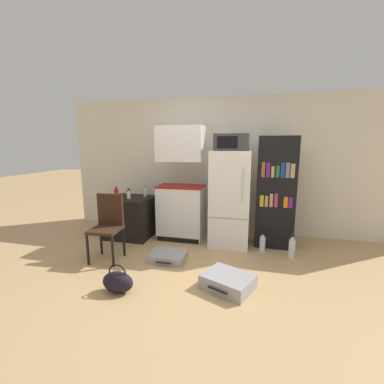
{
  "coord_description": "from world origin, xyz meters",
  "views": [
    {
      "loc": [
        0.63,
        -2.81,
        1.63
      ],
      "look_at": [
        -0.27,
        0.85,
        0.94
      ],
      "focal_mm": 24.0,
      "sensor_mm": 36.0,
      "label": 1
    }
  ],
  "objects": [
    {
      "name": "suitcase_small_flat",
      "position": [
        0.38,
        -0.07,
        0.08
      ],
      "size": [
        0.67,
        0.61,
        0.16
      ],
      "rotation": [
        0.0,
        0.0,
        -0.41
      ],
      "color": "#99999E",
      "rests_on": "ground_plane"
    },
    {
      "name": "bottle_clear_short",
      "position": [
        -1.28,
        1.41,
        0.79
      ],
      "size": [
        0.06,
        0.06,
        0.18
      ],
      "color": "silver",
      "rests_on": "side_table"
    },
    {
      "name": "bottle_milk_white",
      "position": [
        -1.48,
        1.17,
        0.78
      ],
      "size": [
        0.07,
        0.07,
        0.15
      ],
      "color": "white",
      "rests_on": "side_table"
    },
    {
      "name": "water_bottle_front",
      "position": [
        0.79,
        1.11,
        0.12
      ],
      "size": [
        0.09,
        0.09,
        0.29
      ],
      "color": "silver",
      "rests_on": "ground_plane"
    },
    {
      "name": "side_table",
      "position": [
        -1.51,
        1.25,
        0.36
      ],
      "size": [
        0.77,
        0.69,
        0.71
      ],
      "color": "black",
      "rests_on": "ground_plane"
    },
    {
      "name": "handbag",
      "position": [
        -0.81,
        -0.45,
        0.12
      ],
      "size": [
        0.36,
        0.2,
        0.33
      ],
      "color": "black",
      "rests_on": "ground_plane"
    },
    {
      "name": "refrigerator",
      "position": [
        0.26,
        1.3,
        0.77
      ],
      "size": [
        0.63,
        0.63,
        1.54
      ],
      "color": "white",
      "rests_on": "ground_plane"
    },
    {
      "name": "water_bottle_middle",
      "position": [
        1.2,
        0.97,
        0.15
      ],
      "size": [
        0.09,
        0.09,
        0.35
      ],
      "color": "silver",
      "rests_on": "ground_plane"
    },
    {
      "name": "microwave",
      "position": [
        0.26,
        1.3,
        1.67
      ],
      "size": [
        0.53,
        0.42,
        0.26
      ],
      "color": "#333333",
      "rests_on": "refrigerator"
    },
    {
      "name": "kitchen_hutch",
      "position": [
        -0.6,
        1.37,
        0.88
      ],
      "size": [
        0.79,
        0.47,
        1.94
      ],
      "color": "white",
      "rests_on": "ground_plane"
    },
    {
      "name": "wall_back",
      "position": [
        0.2,
        2.0,
        1.24
      ],
      "size": [
        6.4,
        0.1,
        2.48
      ],
      "color": "silver",
      "rests_on": "ground_plane"
    },
    {
      "name": "ground_plane",
      "position": [
        0.0,
        0.0,
        0.0
      ],
      "size": [
        24.0,
        24.0,
        0.0
      ],
      "primitive_type": "plane",
      "color": "tan"
    },
    {
      "name": "suitcase_large_flat",
      "position": [
        -0.53,
        0.47,
        0.05
      ],
      "size": [
        0.51,
        0.44,
        0.11
      ],
      "rotation": [
        0.0,
        0.0,
        0.02
      ],
      "color": "#99999E",
      "rests_on": "ground_plane"
    },
    {
      "name": "chair",
      "position": [
        -1.39,
        0.35,
        0.55
      ],
      "size": [
        0.43,
        0.44,
        0.94
      ],
      "rotation": [
        0.0,
        0.0,
        0.09
      ],
      "color": "black",
      "rests_on": "ground_plane"
    },
    {
      "name": "bottle_amber_beer",
      "position": [
        -1.55,
        1.29,
        0.78
      ],
      "size": [
        0.08,
        0.08,
        0.16
      ],
      "color": "brown",
      "rests_on": "side_table"
    },
    {
      "name": "bottle_ketchup_red",
      "position": [
        -1.69,
        1.13,
        0.8
      ],
      "size": [
        0.07,
        0.07,
        0.21
      ],
      "color": "#AD1914",
      "rests_on": "side_table"
    },
    {
      "name": "bookshelf",
      "position": [
        0.96,
        1.41,
        0.88
      ],
      "size": [
        0.59,
        0.38,
        1.77
      ],
      "color": "black",
      "rests_on": "ground_plane"
    }
  ]
}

